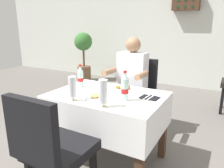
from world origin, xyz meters
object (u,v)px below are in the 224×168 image
potted_plant_corner (84,52)px  wall_bottle_rack (186,0)px  main_dining_table (107,111)px  cola_bottle_primary (81,77)px  plate_far_diner (123,88)px  cola_bottle_secondary (125,88)px  beer_glass_middle (103,93)px  chair_far_diner_seat (137,91)px  plate_near_camera (97,96)px  seated_diner_far (130,81)px  chair_near_camera_side (52,148)px  beer_glass_left (73,89)px  napkin_cutlery_set (150,97)px

potted_plant_corner → wall_bottle_rack: 2.67m
main_dining_table → cola_bottle_primary: (-0.40, 0.10, 0.29)m
plate_far_diner → cola_bottle_secondary: cola_bottle_secondary is taller
main_dining_table → beer_glass_middle: bearing=-64.8°
chair_far_diner_seat → plate_near_camera: 0.96m
potted_plant_corner → cola_bottle_primary: bearing=-54.1°
plate_far_diner → seated_diner_far: bearing=104.3°
chair_far_diner_seat → main_dining_table: bearing=-90.0°
cola_bottle_primary → chair_far_diner_seat: bearing=59.9°
beer_glass_middle → wall_bottle_rack: bearing=91.6°
seated_diner_far → cola_bottle_secondary: (0.29, -0.76, 0.14)m
beer_glass_middle → main_dining_table: bearing=115.2°
seated_diner_far → beer_glass_middle: 1.02m
chair_near_camera_side → beer_glass_left: (-0.17, 0.46, 0.29)m
plate_far_diner → napkin_cutlery_set: (0.34, -0.11, -0.01)m
plate_far_diner → potted_plant_corner: 3.43m
chair_far_diner_seat → napkin_cutlery_set: bearing=-59.3°
beer_glass_middle → cola_bottle_secondary: (0.09, 0.23, -0.00)m
main_dining_table → cola_bottle_secondary: bearing=-20.2°
plate_far_diner → cola_bottle_primary: cola_bottle_primary is taller
potted_plant_corner → napkin_cutlery_set: bearing=-44.1°
plate_near_camera → wall_bottle_rack: wall_bottle_rack is taller
seated_diner_far → beer_glass_left: bearing=-97.0°
chair_far_diner_seat → beer_glass_left: (-0.17, -1.10, 0.29)m
main_dining_table → napkin_cutlery_set: (0.41, 0.09, 0.18)m
napkin_cutlery_set → plate_near_camera: bearing=-150.2°
napkin_cutlery_set → potted_plant_corner: 3.75m
main_dining_table → seated_diner_far: (-0.05, 0.67, 0.15)m
seated_diner_far → plate_far_diner: bearing=-75.7°
chair_far_diner_seat → wall_bottle_rack: size_ratio=1.73×
cola_bottle_secondary → chair_far_diner_seat: bearing=105.2°
chair_near_camera_side → cola_bottle_primary: (-0.40, 0.88, 0.29)m
plate_near_camera → beer_glass_middle: size_ratio=0.96×
main_dining_table → chair_near_camera_side: chair_near_camera_side is taller
chair_near_camera_side → plate_far_diner: 1.01m
seated_diner_far → napkin_cutlery_set: seated_diner_far is taller
beer_glass_middle → seated_diner_far: bearing=101.4°
beer_glass_left → plate_far_diner: bearing=65.0°
cola_bottle_secondary → wall_bottle_rack: 3.51m
chair_far_diner_seat → wall_bottle_rack: bearing=88.9°
chair_far_diner_seat → beer_glass_left: chair_far_diner_seat is taller
potted_plant_corner → plate_near_camera: bearing=-51.6°
beer_glass_middle → cola_bottle_secondary: 0.25m
napkin_cutlery_set → chair_far_diner_seat: bearing=120.7°
seated_diner_far → beer_glass_middle: size_ratio=5.35×
plate_near_camera → plate_far_diner: (0.09, 0.35, -0.00)m
beer_glass_left → beer_glass_middle: (0.32, -0.00, 0.01)m
plate_near_camera → beer_glass_middle: bearing=-45.1°
plate_far_diner → cola_bottle_primary: size_ratio=0.91×
plate_near_camera → wall_bottle_rack: bearing=88.9°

